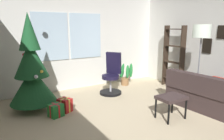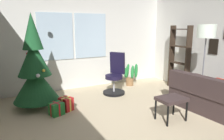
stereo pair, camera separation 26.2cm
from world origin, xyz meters
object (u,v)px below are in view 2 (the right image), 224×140
(gift_box_red, at_px, (66,104))
(office_chair, at_px, (115,78))
(holiday_tree, at_px, (35,70))
(floor_lamp, at_px, (206,36))
(footstool, at_px, (171,101))
(bookshelf, at_px, (180,61))
(gift_box_green, at_px, (57,109))
(potted_plant, at_px, (130,75))

(gift_box_red, distance_m, office_chair, 1.55)
(holiday_tree, height_order, gift_box_red, holiday_tree)
(floor_lamp, bearing_deg, footstool, -164.24)
(footstool, height_order, floor_lamp, floor_lamp)
(gift_box_red, height_order, bookshelf, bookshelf)
(gift_box_green, relative_size, potted_plant, 0.47)
(bookshelf, bearing_deg, floor_lamp, -110.78)
(gift_box_green, relative_size, bookshelf, 0.18)
(office_chair, bearing_deg, floor_lamp, -48.40)
(bookshelf, relative_size, potted_plant, 2.66)
(gift_box_green, height_order, potted_plant, potted_plant)
(footstool, height_order, office_chair, office_chair)
(footstool, relative_size, floor_lamp, 0.29)
(footstool, distance_m, holiday_tree, 2.80)
(bookshelf, height_order, floor_lamp, floor_lamp)
(footstool, relative_size, potted_plant, 0.78)
(holiday_tree, distance_m, bookshelf, 3.73)
(gift_box_green, height_order, bookshelf, bookshelf)
(footstool, xyz_separation_m, office_chair, (-0.16, 1.87, 0.03))
(office_chair, bearing_deg, bookshelf, -13.52)
(floor_lamp, xyz_separation_m, potted_plant, (-0.61, 2.00, -1.20))
(gift_box_green, distance_m, floor_lamp, 3.43)
(footstool, relative_size, gift_box_green, 1.67)
(office_chair, distance_m, bookshelf, 1.87)
(gift_box_red, height_order, office_chair, office_chair)
(office_chair, bearing_deg, potted_plant, 31.79)
(bookshelf, height_order, potted_plant, bookshelf)
(floor_lamp, bearing_deg, gift_box_red, 160.12)
(footstool, distance_m, office_chair, 1.88)
(holiday_tree, bearing_deg, footstool, -40.80)
(bookshelf, bearing_deg, holiday_tree, 174.45)
(footstool, distance_m, gift_box_green, 2.20)
(footstool, height_order, gift_box_green, footstool)
(office_chair, distance_m, floor_lamp, 2.32)
(gift_box_green, xyz_separation_m, floor_lamp, (3.02, -0.87, 1.37))
(gift_box_green, height_order, office_chair, office_chair)
(gift_box_red, xyz_separation_m, floor_lamp, (2.79, -1.01, 1.36))
(holiday_tree, xyz_separation_m, potted_plant, (2.68, 0.53, -0.52))
(footstool, distance_m, gift_box_red, 2.10)
(footstool, xyz_separation_m, potted_plant, (0.59, 2.34, -0.08))
(holiday_tree, height_order, floor_lamp, holiday_tree)
(gift_box_green, distance_m, office_chair, 1.81)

